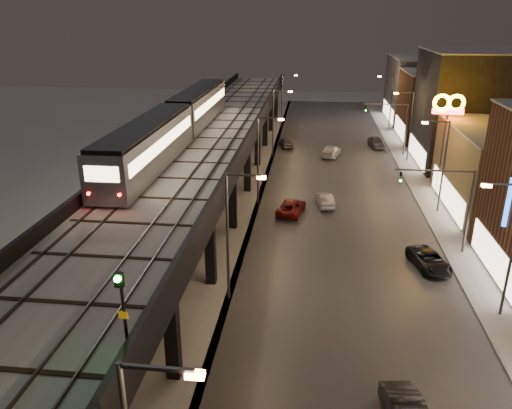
{
  "coord_description": "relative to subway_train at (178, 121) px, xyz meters",
  "views": [
    {
      "loc": [
        4.49,
        -16.05,
        18.26
      ],
      "look_at": [
        0.58,
        18.13,
        5.0
      ],
      "focal_mm": 35.0,
      "sensor_mm": 36.0,
      "label": 1
    }
  ],
  "objects": [
    {
      "name": "streetlight_left_4",
      "position": [
        8.07,
        36.35,
        -3.2
      ],
      "size": [
        2.57,
        0.28,
        9.0
      ],
      "color": "#38383A",
      "rests_on": "ground"
    },
    {
      "name": "rail_signal",
      "position": [
        6.4,
        -31.81,
        0.38
      ],
      "size": [
        0.36,
        0.43,
        3.08
      ],
      "color": "black",
      "rests_on": "viaduct_trackbed"
    },
    {
      "name": "subway_train",
      "position": [
        0.0,
        0.0,
        0.0
      ],
      "size": [
        3.05,
        36.61,
        3.65
      ],
      "color": "gray",
      "rests_on": "viaduct_trackbed"
    },
    {
      "name": "road_surface",
      "position": [
        16.0,
        4.35,
        -8.4
      ],
      "size": [
        17.0,
        120.0,
        0.06
      ],
      "primitive_type": "cube",
      "color": "#46474D",
      "rests_on": "ground"
    },
    {
      "name": "building_d",
      "position": [
        32.49,
        17.35,
        -1.35
      ],
      "size": [
        12.2,
        13.2,
        14.16
      ],
      "color": "black",
      "rests_on": "ground"
    },
    {
      "name": "viaduct_parapet_far",
      "position": [
        -1.85,
        1.35,
        -1.58
      ],
      "size": [
        0.3,
        100.0,
        1.1
      ],
      "primitive_type": "cube",
      "color": "black",
      "rests_on": "elevated_viaduct"
    },
    {
      "name": "car_far_white",
      "position": [
        9.31,
        23.83,
        -7.76
      ],
      "size": [
        2.53,
        4.21,
        1.34
      ],
      "primitive_type": "imported",
      "rotation": [
        0.0,
        0.0,
        3.4
      ],
      "color": "#53555B",
      "rests_on": "ground"
    },
    {
      "name": "viaduct_parapet_streetside",
      "position": [
        6.85,
        1.35,
        -1.58
      ],
      "size": [
        0.3,
        100.0,
        1.1
      ],
      "primitive_type": "cube",
      "color": "black",
      "rests_on": "elevated_viaduct"
    },
    {
      "name": "car_onc_dark",
      "position": [
        22.24,
        -11.65,
        -7.78
      ],
      "size": [
        3.16,
        5.02,
        1.29
      ],
      "primitive_type": "imported",
      "rotation": [
        0.0,
        0.0,
        0.23
      ],
      "color": "black",
      "rests_on": "ground"
    },
    {
      "name": "sidewalk_right",
      "position": [
        26.0,
        4.35,
        -8.36
      ],
      "size": [
        4.0,
        120.0,
        0.14
      ],
      "primitive_type": "cube",
      "color": "#9FA1A8",
      "rests_on": "ground"
    },
    {
      "name": "car_near_white",
      "position": [
        14.53,
        0.68,
        -7.77
      ],
      "size": [
        2.0,
        4.16,
        1.31
      ],
      "primitive_type": "imported",
      "rotation": [
        0.0,
        0.0,
        3.3
      ],
      "color": "#9C9FA8",
      "rests_on": "ground"
    },
    {
      "name": "traffic_light_rig_b",
      "position": [
        24.34,
        21.35,
        -3.93
      ],
      "size": [
        6.1,
        0.34,
        7.0
      ],
      "color": "#38383A",
      "rests_on": "ground"
    },
    {
      "name": "elevated_viaduct",
      "position": [
        2.5,
        1.2,
        -2.81
      ],
      "size": [
        9.0,
        100.0,
        6.3
      ],
      "color": "black",
      "rests_on": "ground"
    },
    {
      "name": "building_f",
      "position": [
        32.49,
        45.35,
        -2.85
      ],
      "size": [
        12.2,
        16.2,
        11.16
      ],
      "color": "#4D4C56",
      "rests_on": "ground"
    },
    {
      "name": "streetlight_right_3",
      "position": [
        25.23,
        18.35,
        -3.2
      ],
      "size": [
        2.56,
        0.28,
        9.0
      ],
      "color": "#38383A",
      "rests_on": "ground"
    },
    {
      "name": "traffic_light_rig_a",
      "position": [
        24.34,
        -8.65,
        -3.93
      ],
      "size": [
        6.1,
        0.34,
        7.0
      ],
      "color": "#38383A",
      "rests_on": "ground"
    },
    {
      "name": "streetlight_right_2",
      "position": [
        25.23,
        0.35,
        -3.2
      ],
      "size": [
        2.56,
        0.28,
        9.0
      ],
      "color": "#38383A",
      "rests_on": "ground"
    },
    {
      "name": "sign_mcdonalds",
      "position": [
        26.5,
        5.38,
        0.37
      ],
      "size": [
        3.18,
        0.55,
        10.7
      ],
      "color": "#38383A",
      "rests_on": "ground"
    },
    {
      "name": "under_viaduct_pavement",
      "position": [
        2.5,
        4.35,
        -8.4
      ],
      "size": [
        11.0,
        120.0,
        0.06
      ],
      "primitive_type": "cube",
      "color": "#9FA1A8",
      "rests_on": "ground"
    },
    {
      "name": "streetlight_left_3",
      "position": [
        8.07,
        18.35,
        -3.2
      ],
      "size": [
        2.57,
        0.28,
        9.0
      ],
      "color": "#38383A",
      "rests_on": "ground"
    },
    {
      "name": "building_e",
      "position": [
        32.49,
        31.35,
        -3.35
      ],
      "size": [
        12.2,
        12.2,
        10.16
      ],
      "color": "#502919",
      "rests_on": "ground"
    },
    {
      "name": "streetlight_left_2",
      "position": [
        8.07,
        0.35,
        -3.2
      ],
      "size": [
        2.57,
        0.28,
        9.0
      ],
      "color": "#38383A",
      "rests_on": "ground"
    },
    {
      "name": "streetlight_right_1",
      "position": [
        25.23,
        -17.65,
        -3.2
      ],
      "size": [
        2.56,
        0.28,
        9.0
      ],
      "color": "#38383A",
      "rests_on": "ground"
    },
    {
      "name": "streetlight_right_4",
      "position": [
        25.23,
        36.35,
        -3.2
      ],
      "size": [
        2.56,
        0.28,
        9.0
      ],
      "color": "#38383A",
      "rests_on": "ground"
    },
    {
      "name": "streetlight_left_1",
      "position": [
        8.07,
        -17.65,
        -3.2
      ],
      "size": [
        2.57,
        0.28,
        9.0
      ],
      "color": "#38383A",
      "rests_on": "ground"
    },
    {
      "name": "car_mid_silver",
      "position": [
        11.28,
        -1.72,
        -7.79
      ],
      "size": [
        3.02,
        4.95,
        1.28
      ],
      "primitive_type": "imported",
      "rotation": [
        0.0,
        0.0,
        2.94
      ],
      "color": "maroon",
      "rests_on": "ground"
    },
    {
      "name": "car_mid_dark",
      "position": [
        15.63,
        19.49,
        -7.71
      ],
      "size": [
        3.17,
        5.28,
        1.43
      ],
      "primitive_type": "imported",
      "rotation": [
        0.0,
        0.0,
        2.89
      ],
      "color": "white",
      "rests_on": "ground"
    },
    {
      "name": "viaduct_trackbed",
      "position": [
        2.49,
        1.32,
        -2.04
      ],
      "size": [
        8.4,
        100.0,
        0.32
      ],
      "color": "#B2B7C1",
      "rests_on": "elevated_viaduct"
    },
    {
      "name": "car_onc_red",
      "position": [
        22.27,
        25.03,
        -7.67
      ],
      "size": [
        2.49,
        4.71,
        1.53
      ],
      "primitive_type": "imported",
      "rotation": [
        0.0,
        0.0,
        0.16
      ],
      "color": "#565960",
      "rests_on": "ground"
    }
  ]
}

